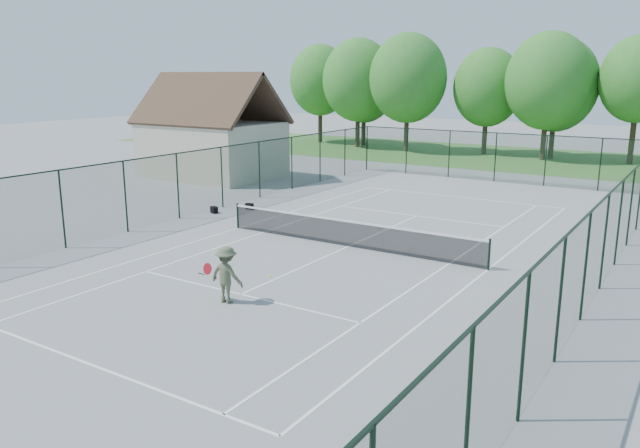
% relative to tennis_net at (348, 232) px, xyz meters
% --- Properties ---
extents(ground, '(140.00, 140.00, 0.00)m').
position_rel_tennis_net_xyz_m(ground, '(0.00, 0.00, -0.58)').
color(ground, gray).
rests_on(ground, ground).
extents(grass_far, '(80.00, 16.00, 0.01)m').
position_rel_tennis_net_xyz_m(grass_far, '(0.00, 30.00, -0.57)').
color(grass_far, '#4A8136').
rests_on(grass_far, ground).
extents(court_lines, '(11.05, 23.85, 0.01)m').
position_rel_tennis_net_xyz_m(court_lines, '(0.00, 0.00, -0.57)').
color(court_lines, white).
rests_on(court_lines, ground).
extents(tennis_net, '(11.08, 0.08, 1.10)m').
position_rel_tennis_net_xyz_m(tennis_net, '(0.00, 0.00, 0.00)').
color(tennis_net, black).
rests_on(tennis_net, ground).
extents(fence_enclosure, '(18.05, 36.05, 3.02)m').
position_rel_tennis_net_xyz_m(fence_enclosure, '(0.00, 0.00, 0.98)').
color(fence_enclosure, '#15331E').
rests_on(fence_enclosure, ground).
extents(utility_building, '(8.60, 6.27, 6.63)m').
position_rel_tennis_net_xyz_m(utility_building, '(-16.00, 10.00, 2.54)').
color(utility_building, beige).
rests_on(utility_building, ground).
extents(tree_line_far, '(39.40, 6.40, 9.70)m').
position_rel_tennis_net_xyz_m(tree_line_far, '(0.00, 30.00, 5.42)').
color(tree_line_far, '#3B2B1E').
rests_on(tree_line_far, ground).
extents(sports_bag_a, '(0.45, 0.37, 0.31)m').
position_rel_tennis_net_xyz_m(sports_bag_a, '(-8.43, 1.72, -0.42)').
color(sports_bag_a, black).
rests_on(sports_bag_a, ground).
extents(sports_bag_b, '(0.38, 0.23, 0.29)m').
position_rel_tennis_net_xyz_m(sports_bag_b, '(-7.57, 3.33, -0.43)').
color(sports_bag_b, black).
rests_on(sports_bag_b, ground).
extents(tennis_player, '(2.19, 0.81, 1.68)m').
position_rel_tennis_net_xyz_m(tennis_player, '(0.08, -7.11, 0.27)').
color(tennis_player, '#535A3F').
rests_on(tennis_player, ground).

